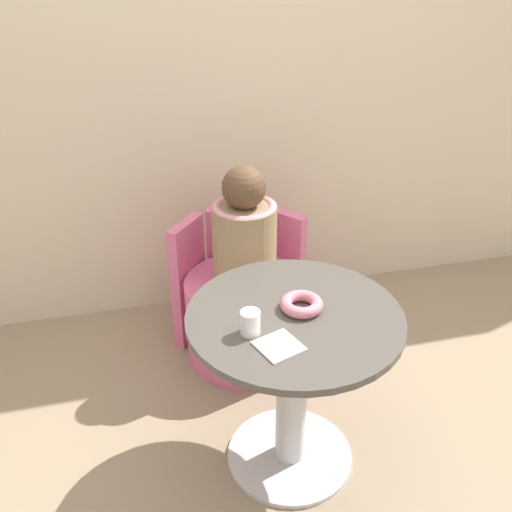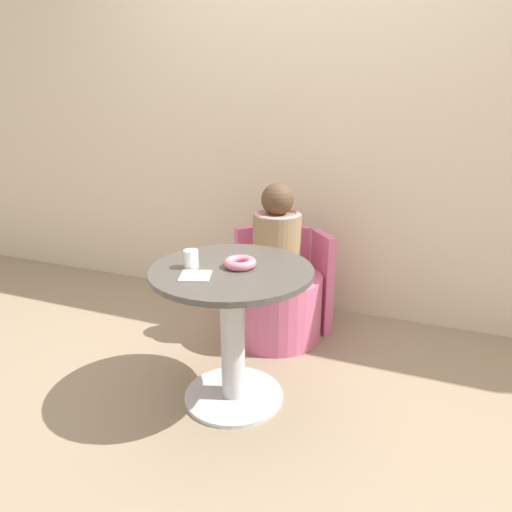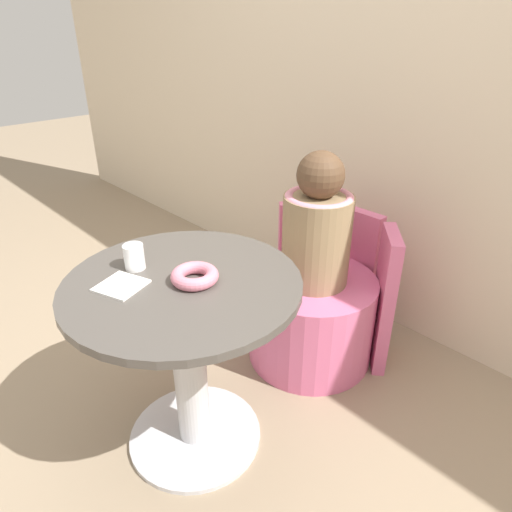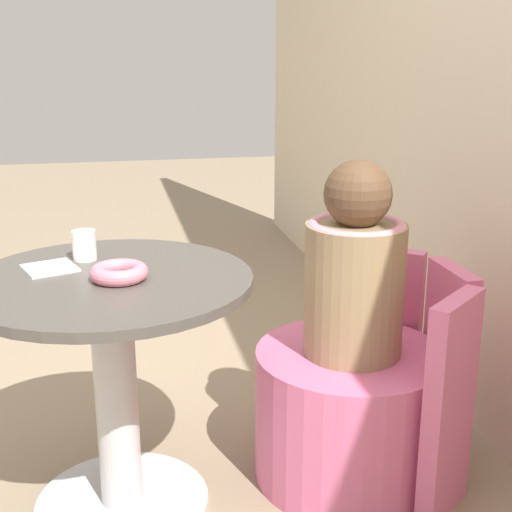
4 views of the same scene
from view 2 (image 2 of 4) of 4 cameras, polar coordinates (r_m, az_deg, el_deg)
ground_plane at (r=2.23m, az=-1.46°, el=-17.14°), size 12.00×12.00×0.00m
back_wall at (r=2.88m, az=7.60°, el=16.40°), size 6.00×0.06×2.40m
round_table at (r=2.01m, az=-2.98°, el=-7.09°), size 0.70×0.70×0.64m
tub_chair at (r=2.65m, az=2.50°, el=-6.27°), size 0.52×0.52×0.38m
booth_backrest at (r=2.80m, az=4.02°, el=-2.47°), size 0.62×0.23×0.60m
child_figure at (r=2.50m, az=2.63°, el=2.53°), size 0.27×0.27×0.53m
donut at (r=1.93m, az=-2.00°, el=-0.87°), size 0.14×0.14×0.04m
cup at (r=1.94m, az=-8.11°, el=-0.37°), size 0.06×0.06×0.08m
paper_napkin at (r=1.85m, az=-7.58°, el=-2.46°), size 0.15×0.15×0.01m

